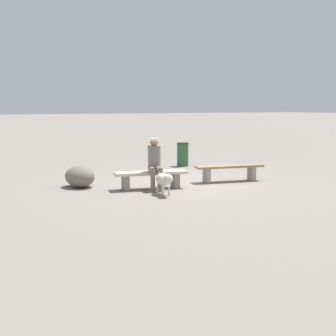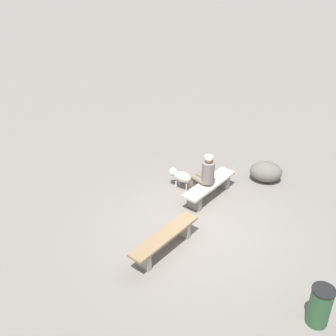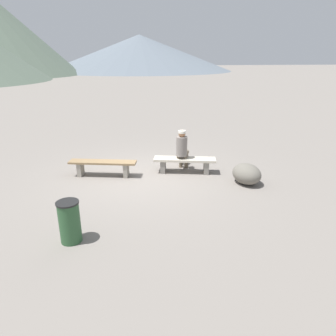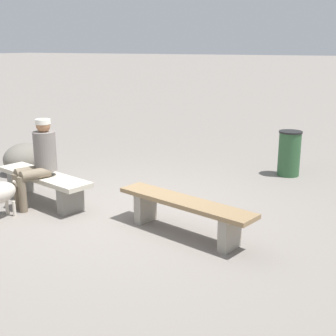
% 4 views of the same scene
% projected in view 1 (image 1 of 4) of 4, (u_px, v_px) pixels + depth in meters
% --- Properties ---
extents(ground, '(210.00, 210.00, 0.06)m').
position_uv_depth(ground, '(190.00, 184.00, 11.59)').
color(ground, gray).
extents(bench_left, '(1.93, 0.78, 0.44)m').
position_uv_depth(bench_left, '(230.00, 170.00, 11.79)').
color(bench_left, gray).
rests_on(bench_left, ground).
extents(bench_right, '(1.84, 0.81, 0.44)m').
position_uv_depth(bench_right, '(151.00, 177.00, 10.74)').
color(bench_right, gray).
rests_on(bench_right, ground).
extents(seated_person, '(0.46, 0.64, 1.26)m').
position_uv_depth(seated_person, '(155.00, 161.00, 10.62)').
color(seated_person, slate).
rests_on(seated_person, ground).
extents(dog, '(0.35, 0.77, 0.53)m').
position_uv_depth(dog, '(164.00, 180.00, 9.97)').
color(dog, beige).
rests_on(dog, ground).
extents(trash_bin, '(0.41, 0.41, 0.80)m').
position_uv_depth(trash_bin, '(183.00, 154.00, 14.83)').
color(trash_bin, '#2D5633').
rests_on(trash_bin, ground).
extents(boulder, '(0.88, 1.01, 0.54)m').
position_uv_depth(boulder, '(80.00, 176.00, 10.98)').
color(boulder, '#6B665B').
rests_on(boulder, ground).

